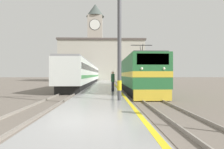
{
  "coord_description": "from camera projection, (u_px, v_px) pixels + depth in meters",
  "views": [
    {
      "loc": [
        0.47,
        -5.89,
        1.96
      ],
      "look_at": [
        1.39,
        23.62,
        1.99
      ],
      "focal_mm": 28.0,
      "sensor_mm": 36.0,
      "label": 1
    }
  ],
  "objects": [
    {
      "name": "person_on_platform",
      "position": [
        113.0,
        81.0,
        16.28
      ],
      "size": [
        0.34,
        0.34,
        1.86
      ],
      "color": "#23232D",
      "rests_on": "platform"
    },
    {
      "name": "ground_plane",
      "position": [
        104.0,
        84.0,
        35.85
      ],
      "size": [
        200.0,
        200.0,
        0.0
      ],
      "primitive_type": "plane",
      "color": "#70665B"
    },
    {
      "name": "platform",
      "position": [
        104.0,
        85.0,
        30.85
      ],
      "size": [
        3.77,
        140.0,
        0.42
      ],
      "color": "#999999",
      "rests_on": "ground"
    },
    {
      "name": "locomotive_train",
      "position": [
        135.0,
        75.0,
        20.48
      ],
      "size": [
        2.92,
        16.33,
        4.77
      ],
      "color": "black",
      "rests_on": "ground"
    },
    {
      "name": "rail_track_far",
      "position": [
        85.0,
        86.0,
        30.75
      ],
      "size": [
        2.83,
        140.0,
        0.16
      ],
      "color": "#70665B",
      "rests_on": "ground"
    },
    {
      "name": "passenger_train",
      "position": [
        88.0,
        74.0,
        36.35
      ],
      "size": [
        2.92,
        40.77,
        3.88
      ],
      "color": "black",
      "rests_on": "ground"
    },
    {
      "name": "rail_track_near",
      "position": [
        125.0,
        86.0,
        30.97
      ],
      "size": [
        2.83,
        140.0,
        0.16
      ],
      "color": "#70665B",
      "rests_on": "ground"
    },
    {
      "name": "catenary_mast",
      "position": [
        121.0,
        30.0,
        10.55
      ],
      "size": [
        2.82,
        0.26,
        8.44
      ],
      "color": "#4C4C51",
      "rests_on": "platform"
    },
    {
      "name": "clock_tower",
      "position": [
        95.0,
        39.0,
        61.07
      ],
      "size": [
        6.17,
        6.17,
        26.72
      ],
      "color": "#ADA393",
      "rests_on": "ground"
    },
    {
      "name": "station_building",
      "position": [
        102.0,
        61.0,
        53.85
      ],
      "size": [
        25.44,
        9.74,
        12.38
      ],
      "color": "#B7B2A3",
      "rests_on": "ground"
    }
  ]
}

